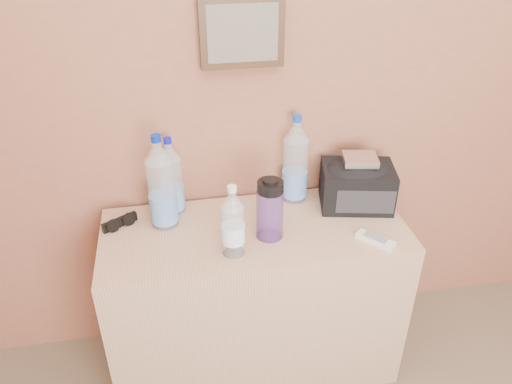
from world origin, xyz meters
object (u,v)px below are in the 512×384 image
(pet_large_b, at_px, (171,180))
(pet_large_c, at_px, (295,163))
(nalgene_bottle, at_px, (270,209))
(toiletry_bag, at_px, (357,184))
(pet_small, at_px, (233,225))
(ac_remote, at_px, (375,240))
(foil_packet, at_px, (360,159))
(sunglasses, at_px, (120,222))
(dresser, at_px, (255,299))
(pet_large_a, at_px, (161,187))

(pet_large_b, xyz_separation_m, pet_large_c, (0.49, 0.00, 0.02))
(nalgene_bottle, height_order, toiletry_bag, nalgene_bottle)
(pet_small, relative_size, ac_remote, 1.91)
(pet_small, relative_size, foil_packet, 2.10)
(pet_large_b, height_order, nalgene_bottle, pet_large_b)
(nalgene_bottle, distance_m, sunglasses, 0.58)
(pet_large_b, xyz_separation_m, foil_packet, (0.73, -0.09, 0.06))
(dresser, relative_size, foil_packet, 8.87)
(dresser, xyz_separation_m, sunglasses, (-0.50, 0.11, 0.38))
(pet_large_b, xyz_separation_m, sunglasses, (-0.21, -0.08, -0.12))
(nalgene_bottle, height_order, ac_remote, nalgene_bottle)
(pet_large_c, distance_m, nalgene_bottle, 0.29)
(pet_small, xyz_separation_m, foil_packet, (0.53, 0.23, 0.08))
(ac_remote, relative_size, foil_packet, 1.10)
(nalgene_bottle, height_order, foil_packet, nalgene_bottle)
(dresser, relative_size, nalgene_bottle, 4.79)
(pet_small, xyz_separation_m, toiletry_bag, (0.53, 0.23, -0.03))
(pet_large_b, height_order, ac_remote, pet_large_b)
(dresser, bearing_deg, nalgene_bottle, -49.45)
(ac_remote, bearing_deg, dresser, -153.56)
(pet_large_b, distance_m, toiletry_bag, 0.74)
(pet_small, bearing_deg, dresser, 52.63)
(sunglasses, height_order, toiletry_bag, toiletry_bag)
(pet_large_c, bearing_deg, foil_packet, -20.75)
(dresser, xyz_separation_m, pet_large_a, (-0.33, 0.10, 0.53))
(sunglasses, xyz_separation_m, foil_packet, (0.94, -0.01, 0.19))
(dresser, relative_size, pet_large_b, 3.63)
(pet_large_a, height_order, nalgene_bottle, pet_large_a)
(toiletry_bag, bearing_deg, pet_large_a, -167.78)
(pet_large_c, bearing_deg, ac_remote, -58.15)
(ac_remote, bearing_deg, pet_large_a, -151.21)
(pet_large_b, relative_size, toiletry_bag, 1.14)
(ac_remote, bearing_deg, pet_large_c, 169.79)
(pet_large_b, height_order, pet_large_c, pet_large_c)
(pet_large_a, height_order, pet_large_c, pet_large_a)
(dresser, distance_m, pet_large_b, 0.61)
(pet_small, bearing_deg, nalgene_bottle, 27.46)
(toiletry_bag, bearing_deg, pet_large_c, 171.12)
(nalgene_bottle, distance_m, toiletry_bag, 0.42)
(pet_large_c, relative_size, ac_remote, 2.57)
(pet_large_b, bearing_deg, sunglasses, -160.16)
(pet_large_b, xyz_separation_m, ac_remote, (0.71, -0.35, -0.13))
(pet_large_c, distance_m, foil_packet, 0.26)
(pet_large_a, distance_m, pet_large_c, 0.54)
(pet_large_c, height_order, ac_remote, pet_large_c)
(sunglasses, bearing_deg, nalgene_bottle, -47.42)
(dresser, distance_m, foil_packet, 0.72)
(sunglasses, distance_m, foil_packet, 0.96)
(pet_small, bearing_deg, foil_packet, 23.00)
(toiletry_bag, bearing_deg, nalgene_bottle, -146.64)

